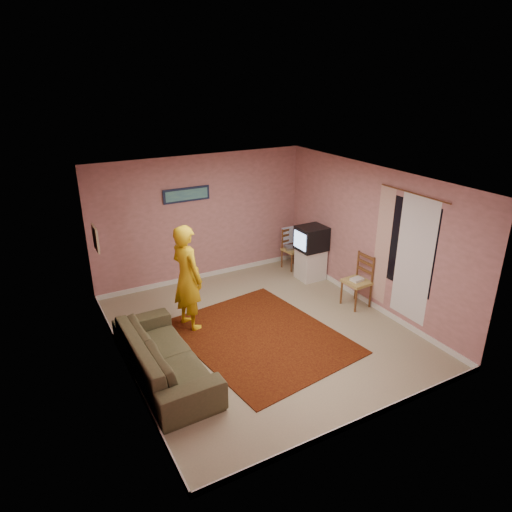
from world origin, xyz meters
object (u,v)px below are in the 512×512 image
crt_tv (311,238)px  sofa (164,355)px  chair_b (357,276)px  tv_cabinet (310,264)px  person (187,277)px  chair_a (293,245)px

crt_tv → sofa: (-3.74, -1.74, -0.57)m
chair_b → sofa: 3.82m
crt_tv → sofa: size_ratio=0.26×
tv_cabinet → person: person is taller
tv_cabinet → crt_tv: crt_tv is taller
tv_cabinet → crt_tv: size_ratio=1.12×
chair_b → person: size_ratio=0.30×
crt_tv → chair_a: bearing=90.9°
crt_tv → chair_a: 0.74m
tv_cabinet → person: bearing=-168.3°
crt_tv → chair_a: crt_tv is taller
crt_tv → chair_a: (-0.01, 0.65, -0.36)m
tv_cabinet → chair_b: chair_b is taller
sofa → crt_tv: bearing=-66.7°
chair_b → person: bearing=-108.2°
crt_tv → chair_b: 1.43m
chair_a → sofa: chair_a is taller
crt_tv → person: size_ratio=0.32×
crt_tv → chair_b: bearing=-88.1°
chair_a → person: 3.20m
crt_tv → chair_b: crt_tv is taller
chair_b → crt_tv: bearing=178.9°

